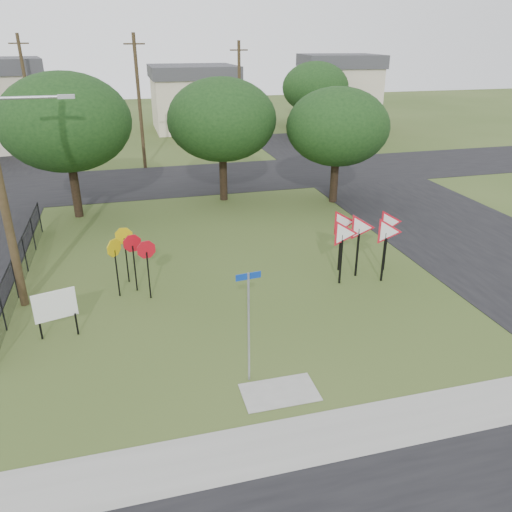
{
  "coord_description": "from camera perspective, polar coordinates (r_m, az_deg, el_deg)",
  "views": [
    {
      "loc": [
        -3.33,
        -12.57,
        8.65
      ],
      "look_at": [
        0.78,
        3.0,
        1.6
      ],
      "focal_mm": 35.0,
      "sensor_mm": 36.0,
      "label": 1
    }
  ],
  "objects": [
    {
      "name": "ground",
      "position": [
        15.62,
        0.06,
        -9.99
      ],
      "size": [
        140.0,
        140.0,
        0.0
      ],
      "primitive_type": "plane",
      "color": "#34491B"
    },
    {
      "name": "sidewalk",
      "position": [
        12.48,
        5.32,
        -20.29
      ],
      "size": [
        30.0,
        1.6,
        0.02
      ],
      "primitive_type": "cube",
      "color": "gray",
      "rests_on": "ground"
    },
    {
      "name": "planting_strip",
      "position": [
        11.72,
        7.49,
        -24.17
      ],
      "size": [
        30.0,
        0.8,
        0.02
      ],
      "primitive_type": "cube",
      "color": "#34491B",
      "rests_on": "ground"
    },
    {
      "name": "street_right",
      "position": [
        28.62,
        18.54,
        4.83
      ],
      "size": [
        8.0,
        50.0,
        0.02
      ],
      "primitive_type": "cube",
      "color": "black",
      "rests_on": "ground"
    },
    {
      "name": "street_far",
      "position": [
        33.86,
        -8.74,
        8.59
      ],
      "size": [
        60.0,
        8.0,
        0.02
      ],
      "primitive_type": "cube",
      "color": "black",
      "rests_on": "ground"
    },
    {
      "name": "curb_pad",
      "position": [
        13.76,
        2.71,
        -15.3
      ],
      "size": [
        2.0,
        1.2,
        0.02
      ],
      "primitive_type": "cube",
      "color": "gray",
      "rests_on": "ground"
    },
    {
      "name": "street_name_sign",
      "position": [
        13.15,
        -0.84,
        -7.5
      ],
      "size": [
        0.67,
        0.1,
        3.26
      ],
      "color": "#A0A2A8",
      "rests_on": "ground"
    },
    {
      "name": "stop_sign_cluster",
      "position": [
        18.47,
        -14.24,
        0.71
      ],
      "size": [
        1.67,
        1.69,
        2.24
      ],
      "color": "black",
      "rests_on": "ground"
    },
    {
      "name": "yield_sign_cluster",
      "position": [
        19.48,
        12.19,
        2.87
      ],
      "size": [
        3.35,
        1.59,
        2.62
      ],
      "color": "black",
      "rests_on": "ground"
    },
    {
      "name": "info_board",
      "position": [
        16.6,
        -21.97,
        -5.43
      ],
      "size": [
        1.25,
        0.39,
        1.61
      ],
      "color": "black",
      "rests_on": "ground"
    },
    {
      "name": "far_pole_a",
      "position": [
        36.82,
        -13.18,
        16.75
      ],
      "size": [
        1.4,
        0.24,
        9.0
      ],
      "color": "#44351F",
      "rests_on": "ground"
    },
    {
      "name": "far_pole_b",
      "position": [
        41.85,
        -1.9,
        17.74
      ],
      "size": [
        1.4,
        0.24,
        8.5
      ],
      "color": "#44351F",
      "rests_on": "ground"
    },
    {
      "name": "far_pole_c",
      "position": [
        43.28,
        -24.61,
        16.26
      ],
      "size": [
        1.4,
        0.24,
        9.0
      ],
      "color": "#44351F",
      "rests_on": "ground"
    },
    {
      "name": "fence_run",
      "position": [
        20.84,
        -25.37,
        -0.94
      ],
      "size": [
        0.05,
        11.55,
        1.5
      ],
      "color": "black",
      "rests_on": "ground"
    },
    {
      "name": "house_mid",
      "position": [
        53.36,
        -7.13,
        17.56
      ],
      "size": [
        8.4,
        8.4,
        6.2
      ],
      "color": "beige",
      "rests_on": "ground"
    },
    {
      "name": "house_right",
      "position": [
        53.28,
        9.35,
        17.97
      ],
      "size": [
        8.3,
        8.3,
        7.2
      ],
      "color": "beige",
      "rests_on": "ground"
    },
    {
      "name": "tree_near_left",
      "position": [
        26.97,
        -20.95,
        14.07
      ],
      "size": [
        6.4,
        6.4,
        7.27
      ],
      "color": "black",
      "rests_on": "ground"
    },
    {
      "name": "tree_near_mid",
      "position": [
        28.38,
        -3.93,
        15.27
      ],
      "size": [
        6.0,
        6.0,
        6.8
      ],
      "color": "black",
      "rests_on": "ground"
    },
    {
      "name": "tree_near_right",
      "position": [
        28.32,
        9.3,
        14.36
      ],
      "size": [
        5.6,
        5.6,
        6.33
      ],
      "color": "black",
      "rests_on": "ground"
    },
    {
      "name": "tree_far_right",
      "position": [
        48.0,
        6.81,
        18.58
      ],
      "size": [
        6.0,
        6.0,
        6.8
      ],
      "color": "black",
      "rests_on": "ground"
    }
  ]
}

